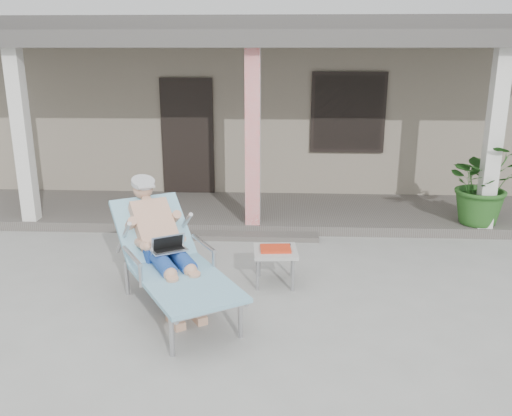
{
  "coord_description": "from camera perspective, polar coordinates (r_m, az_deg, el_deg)",
  "views": [
    {
      "loc": [
        0.46,
        -5.82,
        2.75
      ],
      "look_at": [
        0.13,
        0.6,
        0.85
      ],
      "focal_mm": 38.0,
      "sensor_mm": 36.0,
      "label": 1
    }
  ],
  "objects": [
    {
      "name": "potted_palm",
      "position": [
        8.92,
        22.9,
        2.42
      ],
      "size": [
        1.2,
        1.06,
        1.27
      ],
      "primitive_type": "imported",
      "rotation": [
        0.0,
        0.0,
        0.06
      ],
      "color": "#26591E",
      "rests_on": "porch_deck"
    },
    {
      "name": "porch_step",
      "position": [
        8.15,
        -0.44,
        -2.99
      ],
      "size": [
        2.0,
        0.3,
        0.07
      ],
      "primitive_type": "cube",
      "color": "#605B56",
      "rests_on": "ground"
    },
    {
      "name": "ground",
      "position": [
        6.46,
        -1.42,
        -8.76
      ],
      "size": [
        60.0,
        60.0,
        0.0
      ],
      "primitive_type": "plane",
      "color": "#9E9E99",
      "rests_on": "ground"
    },
    {
      "name": "lounger",
      "position": [
        5.94,
        -9.45,
        -2.26
      ],
      "size": [
        1.77,
        2.19,
        1.4
      ],
      "rotation": [
        0.0,
        0.0,
        0.55
      ],
      "color": "#B7B7BC",
      "rests_on": "ground"
    },
    {
      "name": "porch_overhang",
      "position": [
        8.78,
        -0.05,
        16.7
      ],
      "size": [
        10.0,
        2.3,
        2.85
      ],
      "color": "silver",
      "rests_on": "porch_deck"
    },
    {
      "name": "house",
      "position": [
        12.38,
        0.83,
        11.41
      ],
      "size": [
        10.4,
        5.4,
        3.3
      ],
      "color": "gray",
      "rests_on": "ground"
    },
    {
      "name": "side_table",
      "position": [
        6.52,
        2.07,
        -4.76
      ],
      "size": [
        0.56,
        0.56,
        0.47
      ],
      "rotation": [
        0.0,
        0.0,
        0.08
      ],
      "color": "#AFAEAA",
      "rests_on": "ground"
    },
    {
      "name": "porch_deck",
      "position": [
        9.23,
        -0.03,
        -0.4
      ],
      "size": [
        10.0,
        2.0,
        0.15
      ],
      "primitive_type": "cube",
      "color": "#605B56",
      "rests_on": "ground"
    }
  ]
}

